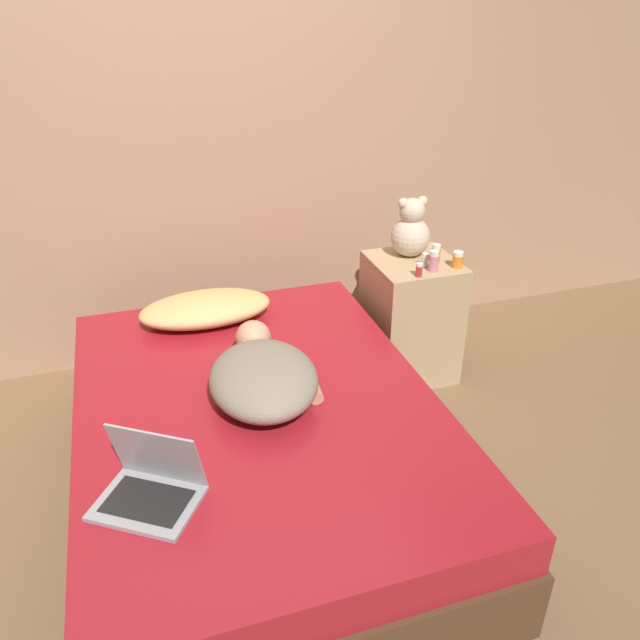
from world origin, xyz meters
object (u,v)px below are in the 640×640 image
at_px(laptop, 151,485).
at_px(bottle_red, 419,270).
at_px(teddy_bear, 411,230).
at_px(bottle_pink, 434,261).
at_px(person_lying, 264,375).
at_px(bottle_amber, 436,253).
at_px(bottle_clear, 425,260).
at_px(pillow, 206,309).
at_px(bottle_orange, 458,260).

distance_m(laptop, bottle_red, 1.63).
bearing_deg(teddy_bear, laptop, -141.38).
height_order(teddy_bear, bottle_red, teddy_bear).
bearing_deg(bottle_pink, person_lying, -154.82).
bearing_deg(teddy_bear, bottle_amber, -53.74).
relative_size(bottle_clear, bottle_amber, 0.75).
distance_m(person_lying, bottle_amber, 1.20).
height_order(pillow, teddy_bear, teddy_bear).
bearing_deg(person_lying, bottle_red, 31.65).
bearing_deg(pillow, bottle_clear, -8.73).
bearing_deg(bottle_red, bottle_orange, 9.62).
distance_m(pillow, person_lying, 0.70).
height_order(teddy_bear, bottle_amber, teddy_bear).
xyz_separation_m(person_lying, bottle_orange, (1.11, 0.46, 0.17)).
bearing_deg(bottle_clear, person_lying, -151.46).
bearing_deg(pillow, person_lying, -79.73).
relative_size(laptop, bottle_orange, 4.71).
relative_size(bottle_red, bottle_pink, 0.64).
bearing_deg(bottle_red, person_lying, -154.28).
height_order(person_lying, bottle_amber, bottle_amber).
bearing_deg(bottle_amber, person_lying, -151.63).
bearing_deg(bottle_red, pillow, 165.20).
height_order(bottle_red, bottle_pink, bottle_pink).
relative_size(laptop, bottle_pink, 3.69).
bearing_deg(pillow, bottle_orange, -10.38).
bearing_deg(bottle_clear, bottle_red, -129.34).
height_order(teddy_bear, bottle_clear, teddy_bear).
bearing_deg(person_lying, bottle_pink, 31.11).
xyz_separation_m(person_lying, bottle_pink, (0.98, 0.46, 0.18)).
xyz_separation_m(laptop, bottle_amber, (1.52, 1.02, 0.20)).
height_order(pillow, bottle_pink, bottle_pink).
bearing_deg(bottle_pink, pillow, 168.14).
bearing_deg(teddy_bear, bottle_pink, -84.24).
distance_m(pillow, bottle_clear, 1.11).
xyz_separation_m(bottle_clear, bottle_red, (-0.08, -0.10, -0.00)).
bearing_deg(bottle_clear, teddy_bear, 93.09).
xyz_separation_m(bottle_clear, bottle_amber, (0.08, 0.04, 0.01)).
bearing_deg(bottle_amber, bottle_orange, -55.15).
xyz_separation_m(pillow, teddy_bear, (1.08, -0.00, 0.28)).
bearing_deg(pillow, teddy_bear, -0.26).
relative_size(pillow, person_lying, 0.89).
bearing_deg(bottle_amber, bottle_pink, -122.64).
height_order(person_lying, bottle_pink, bottle_pink).
bearing_deg(bottle_red, laptop, -146.98).
bearing_deg(bottle_amber, bottle_clear, -153.81).
relative_size(laptop, teddy_bear, 1.26).
distance_m(bottle_orange, bottle_red, 0.23).
xyz_separation_m(pillow, laptop, (-0.36, -1.15, -0.01)).
height_order(bottle_orange, bottle_amber, bottle_amber).
distance_m(pillow, laptop, 1.20).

